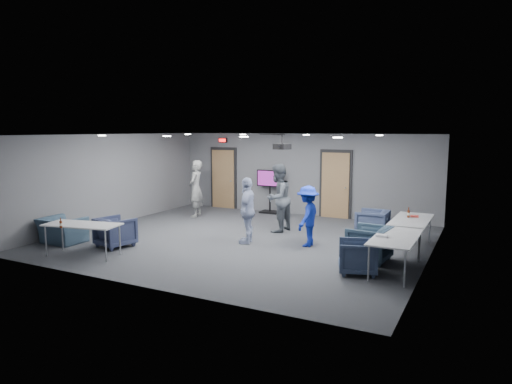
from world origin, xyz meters
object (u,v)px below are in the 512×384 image
at_px(person_a, 196,189).
at_px(chair_right_b, 369,244).
at_px(chair_right_c, 357,257).
at_px(table_right_a, 411,221).
at_px(person_d, 308,216).
at_px(person_c, 247,210).
at_px(chair_right_a, 372,223).
at_px(person_b, 278,198).
at_px(bottle_front, 61,224).
at_px(projector, 282,146).
at_px(table_right_b, 396,238).
at_px(bottle_right, 408,214).
at_px(chair_front_b, 62,230).
at_px(table_front_left, 82,226).
at_px(tv_stand, 270,189).
at_px(chair_front_a, 115,232).

bearing_deg(person_a, chair_right_b, 53.49).
xyz_separation_m(chair_right_c, table_right_a, (0.65, 2.37, 0.35)).
bearing_deg(person_d, person_c, -76.58).
distance_m(person_d, chair_right_a, 2.08).
height_order(person_b, chair_right_a, person_b).
height_order(bottle_front, projector, projector).
relative_size(chair_right_b, table_right_b, 0.43).
height_order(chair_right_c, bottle_right, bottle_right).
xyz_separation_m(chair_front_b, table_right_b, (7.89, 1.42, 0.37)).
distance_m(chair_right_a, table_right_b, 3.00).
bearing_deg(bottle_right, table_right_b, -87.40).
distance_m(chair_front_b, table_front_left, 1.55).
bearing_deg(chair_front_b, person_c, -153.19).
xyz_separation_m(chair_right_c, table_front_left, (-5.85, -1.56, 0.35)).
relative_size(person_c, chair_right_b, 1.96).
bearing_deg(table_right_b, person_d, 64.27).
height_order(chair_front_b, projector, projector).
relative_size(chair_right_b, chair_right_c, 1.15).
relative_size(chair_right_b, tv_stand, 0.58).
relative_size(person_b, chair_right_a, 2.36).
distance_m(bottle_right, projector, 3.54).
height_order(person_b, projector, projector).
bearing_deg(person_a, projector, 54.58).
height_order(chair_front_b, bottle_front, bottle_front).
bearing_deg(table_right_a, person_a, 80.77).
xyz_separation_m(chair_front_a, table_right_a, (6.44, 2.98, 0.33)).
bearing_deg(chair_front_b, table_front_left, 156.17).
height_order(chair_front_a, table_right_a, table_right_a).
relative_size(table_right_b, bottle_right, 7.65).
bearing_deg(person_d, chair_right_c, 44.25).
bearing_deg(person_b, person_a, -96.06).
bearing_deg(projector, person_b, 137.40).
xyz_separation_m(bottle_right, projector, (-3.13, -0.48, 1.58)).
distance_m(table_front_left, tv_stand, 6.91).
bearing_deg(chair_right_b, person_a, -106.34).
xyz_separation_m(chair_front_b, table_right_a, (7.89, 3.32, 0.37)).
distance_m(person_d, projector, 1.97).
relative_size(table_right_a, projector, 4.46).
height_order(person_a, person_b, person_b).
bearing_deg(chair_front_a, person_c, -133.37).
bearing_deg(chair_right_a, person_a, -93.11).
bearing_deg(tv_stand, chair_right_c, -49.82).
relative_size(chair_right_a, tv_stand, 0.55).
relative_size(bottle_front, tv_stand, 0.15).
height_order(table_right_a, table_front_left, same).
relative_size(chair_front_a, chair_front_b, 0.80).
distance_m(chair_right_b, chair_right_c, 0.98).
height_order(person_d, table_front_left, person_d).
distance_m(bottle_front, tv_stand, 7.42).
bearing_deg(bottle_right, chair_right_b, -109.13).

